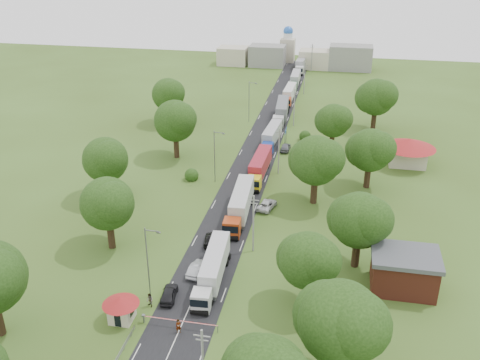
% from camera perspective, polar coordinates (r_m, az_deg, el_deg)
% --- Properties ---
extents(ground, '(260.00, 260.00, 0.00)m').
position_cam_1_polar(ground, '(85.13, -1.44, -4.69)').
color(ground, '#384F1A').
rests_on(ground, ground).
extents(road, '(8.00, 200.00, 0.04)m').
position_cam_1_polar(road, '(102.63, 0.97, 0.74)').
color(road, black).
rests_on(road, ground).
extents(boom_barrier, '(9.22, 0.35, 1.18)m').
position_cam_1_polar(boom_barrier, '(65.10, -7.58, -14.59)').
color(boom_barrier, slate).
rests_on(boom_barrier, ground).
extents(guard_booth, '(4.40, 4.40, 3.45)m').
position_cam_1_polar(guard_booth, '(66.16, -12.58, -12.90)').
color(guard_booth, beige).
rests_on(guard_booth, ground).
extents(info_sign, '(0.12, 3.10, 4.10)m').
position_cam_1_polar(info_sign, '(114.60, 4.90, 4.93)').
color(info_sign, slate).
rests_on(info_sign, ground).
extents(pole_1, '(1.60, 0.24, 9.00)m').
position_cam_1_polar(pole_1, '(75.92, 1.44, -4.58)').
color(pole_1, gray).
rests_on(pole_1, ground).
extents(pole_2, '(1.60, 0.24, 9.00)m').
position_cam_1_polar(pole_2, '(100.97, 4.17, 3.15)').
color(pole_2, gray).
rests_on(pole_2, ground).
extents(pole_3, '(1.60, 0.24, 9.00)m').
position_cam_1_polar(pole_3, '(127.25, 5.80, 7.74)').
color(pole_3, gray).
rests_on(pole_3, ground).
extents(pole_4, '(1.60, 0.24, 9.00)m').
position_cam_1_polar(pole_4, '(154.14, 6.89, 10.75)').
color(pole_4, gray).
rests_on(pole_4, ground).
extents(pole_5, '(1.60, 0.24, 9.00)m').
position_cam_1_polar(pole_5, '(181.37, 7.67, 12.86)').
color(pole_5, gray).
rests_on(pole_5, ground).
extents(lamp_0, '(2.03, 0.22, 10.00)m').
position_cam_1_polar(lamp_0, '(67.31, -9.73, -8.36)').
color(lamp_0, slate).
rests_on(lamp_0, ground).
extents(lamp_1, '(2.03, 0.22, 10.00)m').
position_cam_1_polar(lamp_1, '(96.97, -2.65, 2.79)').
color(lamp_1, slate).
rests_on(lamp_1, ground).
extents(lamp_2, '(2.03, 0.22, 10.00)m').
position_cam_1_polar(lamp_2, '(129.33, 1.03, 8.55)').
color(lamp_2, slate).
rests_on(lamp_2, ground).
extents(tree_1, '(9.60, 9.60, 12.05)m').
position_cam_1_polar(tree_1, '(54.47, 10.63, -14.54)').
color(tree_1, '#382616').
rests_on(tree_1, ground).
extents(tree_2, '(8.00, 8.00, 10.10)m').
position_cam_1_polar(tree_2, '(64.92, 7.27, -8.44)').
color(tree_2, '#382616').
rests_on(tree_2, ground).
extents(tree_3, '(8.80, 8.80, 11.07)m').
position_cam_1_polar(tree_3, '(73.24, 12.61, -4.15)').
color(tree_3, '#382616').
rests_on(tree_3, ground).
extents(tree_4, '(9.60, 9.60, 12.05)m').
position_cam_1_polar(tree_4, '(89.22, 8.11, 2.13)').
color(tree_4, '#382616').
rests_on(tree_4, ground).
extents(tree_5, '(8.80, 8.80, 11.07)m').
position_cam_1_polar(tree_5, '(96.96, 13.71, 3.14)').
color(tree_5, '#382616').
rests_on(tree_5, ground).
extents(tree_6, '(8.00, 8.00, 10.10)m').
position_cam_1_polar(tree_6, '(113.01, 9.93, 6.28)').
color(tree_6, '#382616').
rests_on(tree_6, ground).
extents(tree_7, '(9.60, 9.60, 12.05)m').
position_cam_1_polar(tree_7, '(127.24, 14.32, 8.58)').
color(tree_7, '#382616').
rests_on(tree_7, ground).
extents(tree_10, '(8.80, 8.80, 11.07)m').
position_cam_1_polar(tree_10, '(78.01, -13.94, -2.40)').
color(tree_10, '#382616').
rests_on(tree_10, ground).
extents(tree_11, '(8.80, 8.80, 11.07)m').
position_cam_1_polar(tree_11, '(93.11, -14.14, 2.17)').
color(tree_11, '#382616').
rests_on(tree_11, ground).
extents(tree_12, '(9.60, 9.60, 12.05)m').
position_cam_1_polar(tree_12, '(108.14, -6.93, 6.32)').
color(tree_12, '#382616').
rests_on(tree_12, ground).
extents(tree_13, '(8.80, 8.80, 11.07)m').
position_cam_1_polar(tree_13, '(128.87, -7.65, 9.05)').
color(tree_13, '#382616').
rests_on(tree_13, ground).
extents(house_brick, '(8.60, 6.60, 5.20)m').
position_cam_1_polar(house_brick, '(72.57, 17.09, -9.25)').
color(house_brick, maroon).
rests_on(house_brick, ground).
extents(house_cream, '(10.08, 10.08, 5.80)m').
position_cam_1_polar(house_cream, '(109.98, 17.55, 3.30)').
color(house_cream, beige).
rests_on(house_cream, ground).
extents(distant_town, '(52.00, 8.00, 8.00)m').
position_cam_1_polar(distant_town, '(186.84, 6.25, 12.91)').
color(distant_town, gray).
rests_on(distant_town, ground).
extents(church, '(5.00, 5.00, 12.30)m').
position_cam_1_polar(church, '(194.72, 5.10, 14.02)').
color(church, beige).
rests_on(church, ground).
extents(truck_0, '(3.12, 14.05, 3.88)m').
position_cam_1_polar(truck_0, '(71.02, -2.88, -9.41)').
color(truck_0, silver).
rests_on(truck_0, ground).
extents(truck_1, '(3.32, 15.43, 4.26)m').
position_cam_1_polar(truck_1, '(86.14, 0.04, -2.59)').
color(truck_1, '#A33712').
rests_on(truck_1, ground).
extents(truck_2, '(2.75, 14.42, 3.99)m').
position_cam_1_polar(truck_2, '(100.26, 2.10, 1.45)').
color(truck_2, yellow).
rests_on(truck_2, ground).
extents(truck_3, '(3.04, 13.77, 3.80)m').
position_cam_1_polar(truck_3, '(115.93, 3.38, 4.70)').
color(truck_3, navy).
rests_on(truck_3, ground).
extents(truck_4, '(3.47, 15.41, 4.25)m').
position_cam_1_polar(truck_4, '(132.23, 4.47, 7.36)').
color(truck_4, silver).
rests_on(truck_4, ground).
extents(truck_5, '(2.62, 13.63, 3.77)m').
position_cam_1_polar(truck_5, '(147.80, 5.27, 9.13)').
color(truck_5, '#B23A1B').
rests_on(truck_5, ground).
extents(truck_6, '(2.55, 13.57, 3.76)m').
position_cam_1_polar(truck_6, '(163.44, 5.91, 10.64)').
color(truck_6, '#235D2D').
rests_on(truck_6, ground).
extents(truck_7, '(3.16, 14.87, 4.11)m').
position_cam_1_polar(truck_7, '(182.42, 6.56, 12.18)').
color(truck_7, silver).
rests_on(truck_7, ground).
extents(car_lane_front, '(2.29, 4.62, 1.51)m').
position_cam_1_polar(car_lane_front, '(69.33, -7.59, -11.92)').
color(car_lane_front, black).
rests_on(car_lane_front, ground).
extents(car_lane_mid, '(2.00, 4.65, 1.49)m').
position_cam_1_polar(car_lane_mid, '(73.46, -4.61, -9.40)').
color(car_lane_mid, '#ABAEB4').
rests_on(car_lane_mid, ground).
extents(car_lane_rear, '(2.49, 4.84, 1.34)m').
position_cam_1_polar(car_lane_rear, '(79.82, -3.12, -6.35)').
color(car_lane_rear, black).
rests_on(car_lane_rear, ground).
extents(car_verge_near, '(3.28, 5.30, 1.37)m').
position_cam_1_polar(car_verge_near, '(89.41, 2.88, -2.67)').
color(car_verge_near, silver).
rests_on(car_verge_near, ground).
extents(car_verge_far, '(1.95, 4.63, 1.56)m').
position_cam_1_polar(car_verge_far, '(113.39, 4.88, 3.50)').
color(car_verge_far, slate).
rests_on(car_verge_far, ground).
extents(pedestrian_near, '(0.78, 0.67, 1.81)m').
position_cam_1_polar(pedestrian_near, '(64.11, -6.58, -15.25)').
color(pedestrian_near, gray).
rests_on(pedestrian_near, ground).
extents(pedestrian_booth, '(1.15, 1.11, 1.86)m').
position_cam_1_polar(pedestrian_booth, '(68.28, -9.60, -12.56)').
color(pedestrian_booth, gray).
rests_on(pedestrian_booth, ground).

